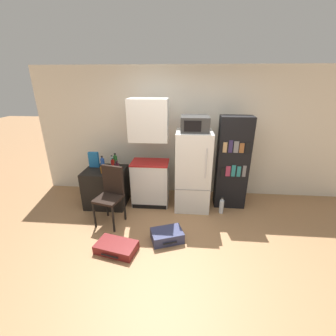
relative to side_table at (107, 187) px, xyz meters
The scene contains 18 objects.
ground_plane 1.95m from the side_table, 41.69° to the right, with size 24.00×24.00×0.00m, color #A3754C.
wall_back 2.01m from the side_table, 24.00° to the left, with size 6.40×0.10×2.60m.
side_table is the anchor object (origin of this frame).
kitchen_hutch 1.05m from the side_table, ahead, with size 0.71×0.47×2.04m.
refrigerator 1.72m from the side_table, ahead, with size 0.64×0.62×1.50m.
microwave 2.10m from the side_table, ahead, with size 0.48×0.44×0.26m.
bookshelf 2.47m from the side_table, ahead, with size 0.57×0.33×1.75m.
bottle_blue_soda 0.48m from the side_table, 139.74° to the left, with size 0.08×0.08×0.26m.
bottle_green_tall 0.55m from the side_table, 58.08° to the left, with size 0.08×0.08×0.25m.
bottle_amber_beer 0.46m from the side_table, 83.99° to the right, with size 0.06×0.06×0.15m.
bottle_ketchup_red 0.48m from the side_table, 45.19° to the left, with size 0.07×0.07×0.19m.
bottle_clear_short 0.53m from the side_table, 76.65° to the left, with size 0.07×0.07×0.20m.
bottle_wine_dark 0.58m from the side_table, 28.37° to the right, with size 0.09×0.09×0.25m.
cereal_box 0.59m from the side_table, 152.27° to the left, with size 0.19×0.07×0.30m.
chair 0.68m from the side_table, 62.38° to the right, with size 0.49×0.49×1.01m.
suitcase_large_flat 1.47m from the side_table, 66.55° to the right, with size 0.64×0.45×0.13m.
suitcase_small_flat 1.66m from the side_table, 38.32° to the right, with size 0.56×0.46×0.17m.
water_bottle_front 2.25m from the side_table, ahead, with size 0.08×0.08×0.34m.
Camera 1 is at (0.11, -2.58, 2.35)m, focal length 24.00 mm.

